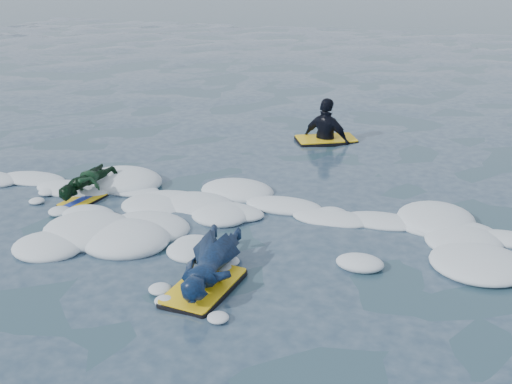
% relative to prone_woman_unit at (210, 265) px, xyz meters
% --- Properties ---
extents(ground, '(120.00, 120.00, 0.00)m').
position_rel_prone_woman_unit_xyz_m(ground, '(-1.03, 0.57, -0.22)').
color(ground, '#1C3845').
rests_on(ground, ground).
extents(foam_band, '(12.00, 3.10, 0.30)m').
position_rel_prone_woman_unit_xyz_m(foam_band, '(-1.03, 1.61, -0.22)').
color(foam_band, white).
rests_on(foam_band, ground).
extents(prone_woman_unit, '(0.76, 1.70, 0.43)m').
position_rel_prone_woman_unit_xyz_m(prone_woman_unit, '(0.00, 0.00, 0.00)').
color(prone_woman_unit, black).
rests_on(prone_woman_unit, ground).
extents(prone_child_unit, '(0.74, 1.17, 0.42)m').
position_rel_prone_woman_unit_xyz_m(prone_child_unit, '(-2.66, 1.86, -0.01)').
color(prone_child_unit, black).
rests_on(prone_child_unit, ground).
extents(waiting_rider_unit, '(1.30, 1.07, 1.71)m').
position_rel_prone_woman_unit_xyz_m(waiting_rider_unit, '(0.29, 5.68, -0.21)').
color(waiting_rider_unit, black).
rests_on(waiting_rider_unit, ground).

